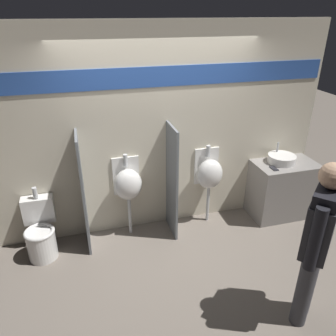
{
  "coord_description": "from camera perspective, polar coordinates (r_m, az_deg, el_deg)",
  "views": [
    {
      "loc": [
        -0.95,
        -3.28,
        2.79
      ],
      "look_at": [
        0.0,
        0.17,
        1.05
      ],
      "focal_mm": 35.0,
      "sensor_mm": 36.0,
      "label": 1
    }
  ],
  "objects": [
    {
      "name": "divider_mid",
      "position": [
        4.27,
        0.69,
        -2.43
      ],
      "size": [
        0.03,
        0.48,
        1.52
      ],
      "color": "slate",
      "rests_on": "ground_plane"
    },
    {
      "name": "sink_counter",
      "position": [
        5.08,
        19.22,
        -3.49
      ],
      "size": [
        0.88,
        0.54,
        0.83
      ],
      "color": "gray",
      "rests_on": "ground_plane"
    },
    {
      "name": "sink_basin",
      "position": [
        4.89,
        19.18,
        1.54
      ],
      "size": [
        0.39,
        0.39,
        0.25
      ],
      "color": "white",
      "rests_on": "sink_counter"
    },
    {
      "name": "person_in_vest",
      "position": [
        3.23,
        24.67,
        -10.75
      ],
      "size": [
        0.48,
        0.46,
        1.7
      ],
      "rotation": [
        0.0,
        0.0,
        0.73
      ],
      "color": "#3D3D42",
      "rests_on": "ground_plane"
    },
    {
      "name": "divider_near_counter",
      "position": [
        4.14,
        -14.53,
        -4.32
      ],
      "size": [
        0.03,
        0.48,
        1.52
      ],
      "color": "slate",
      "rests_on": "ground_plane"
    },
    {
      "name": "display_wall",
      "position": [
        4.24,
        -1.55,
        6.25
      ],
      "size": [
        4.52,
        0.07,
        2.7
      ],
      "color": "beige",
      "rests_on": "ground_plane"
    },
    {
      "name": "urinal_far",
      "position": [
        4.53,
        7.2,
        -0.99
      ],
      "size": [
        0.37,
        0.29,
        1.14
      ],
      "color": "silver",
      "rests_on": "ground_plane"
    },
    {
      "name": "cell_phone",
      "position": [
        4.68,
        17.97,
        -0.07
      ],
      "size": [
        0.07,
        0.14,
        0.01
      ],
      "color": "#232328",
      "rests_on": "sink_counter"
    },
    {
      "name": "urinal_near_counter",
      "position": [
        4.26,
        -7.02,
        -2.82
      ],
      "size": [
        0.37,
        0.29,
        1.14
      ],
      "color": "silver",
      "rests_on": "ground_plane"
    },
    {
      "name": "ground_plane",
      "position": [
        4.41,
        0.6,
        -13.32
      ],
      "size": [
        16.0,
        16.0,
        0.0
      ],
      "primitive_type": "plane",
      "color": "#70665B"
    },
    {
      "name": "toilet",
      "position": [
        4.4,
        -21.29,
        -10.51
      ],
      "size": [
        0.38,
        0.52,
        0.86
      ],
      "color": "white",
      "rests_on": "ground_plane"
    }
  ]
}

